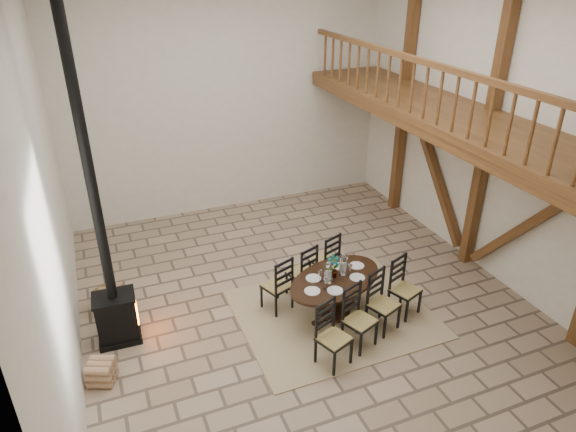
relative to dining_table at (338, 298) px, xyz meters
name	(u,v)px	position (x,y,z in m)	size (l,w,h in m)	color
ground	(302,300)	(-0.35, 0.61, -0.37)	(8.00, 8.00, 0.00)	tan
room_shell	(378,118)	(0.84, 0.61, 2.65)	(7.02, 8.02, 5.01)	silver
rug	(334,314)	(-0.03, 0.07, -0.36)	(3.00, 2.50, 0.02)	tan
dining_table	(338,298)	(0.00, 0.00, 0.00)	(2.37, 2.41, 1.09)	black
wood_stove	(109,276)	(-3.28, 0.75, 0.77)	(0.63, 0.50, 5.00)	black
log_basket	(110,300)	(-3.34, 1.54, -0.17)	(0.54, 0.54, 0.45)	brown
log_stack	(102,372)	(-3.60, -0.06, -0.19)	(0.44, 0.45, 0.35)	tan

